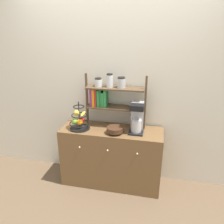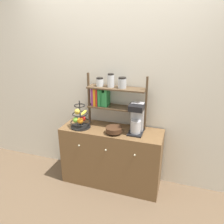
% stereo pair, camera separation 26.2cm
% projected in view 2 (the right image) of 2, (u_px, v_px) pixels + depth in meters
% --- Properties ---
extents(ground_plane, '(12.00, 12.00, 0.00)m').
position_uv_depth(ground_plane, '(106.00, 191.00, 2.81)').
color(ground_plane, brown).
extents(wall_back, '(7.00, 0.05, 2.60)m').
position_uv_depth(wall_back, '(118.00, 84.00, 2.77)').
color(wall_back, silver).
rests_on(wall_back, ground_plane).
extents(sideboard, '(1.27, 0.45, 0.79)m').
position_uv_depth(sideboard, '(112.00, 156.00, 2.86)').
color(sideboard, brown).
rests_on(sideboard, ground_plane).
extents(coffee_maker, '(0.17, 0.22, 0.37)m').
position_uv_depth(coffee_maker, '(137.00, 118.00, 2.58)').
color(coffee_maker, black).
rests_on(coffee_maker, sideboard).
extents(fruit_stand, '(0.25, 0.25, 0.35)m').
position_uv_depth(fruit_stand, '(80.00, 119.00, 2.73)').
color(fruit_stand, black).
rests_on(fruit_stand, sideboard).
extents(wooden_bowl, '(0.20, 0.20, 0.08)m').
position_uv_depth(wooden_bowl, '(114.00, 130.00, 2.60)').
color(wooden_bowl, '#422819').
rests_on(wooden_bowl, sideboard).
extents(shelf_hutch, '(0.76, 0.20, 0.67)m').
position_uv_depth(shelf_hutch, '(109.00, 94.00, 2.70)').
color(shelf_hutch, brown).
rests_on(shelf_hutch, sideboard).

